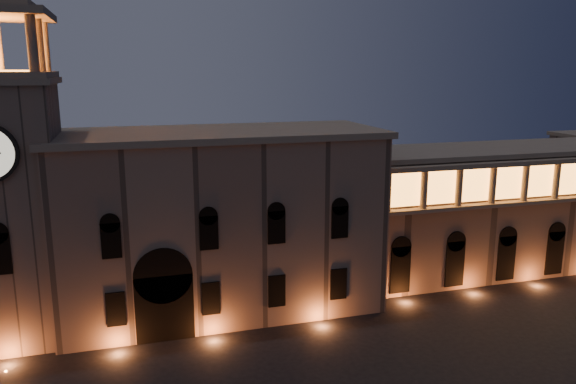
# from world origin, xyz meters

# --- Properties ---
(government_building) EXTENTS (30.80, 12.80, 17.60)m
(government_building) POSITION_xyz_m (-2.08, 21.93, 8.77)
(government_building) COLOR #7B6250
(government_building) RESTS_ON ground
(clock_tower) EXTENTS (9.80, 9.80, 32.40)m
(clock_tower) POSITION_xyz_m (-20.50, 20.98, 12.50)
(clock_tower) COLOR #7B6250
(clock_tower) RESTS_ON ground
(colonnade_wing) EXTENTS (40.60, 11.50, 14.50)m
(colonnade_wing) POSITION_xyz_m (32.00, 23.92, 7.33)
(colonnade_wing) COLOR #765D4B
(colonnade_wing) RESTS_ON ground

